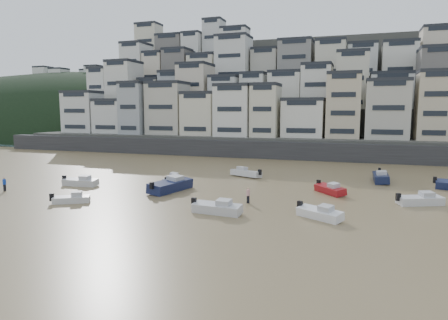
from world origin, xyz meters
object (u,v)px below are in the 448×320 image
(boat_k, at_px, (80,181))
(boat_b, at_px, (320,212))
(boat_i, at_px, (381,175))
(person_pink, at_px, (248,195))
(person_blue, at_px, (4,184))
(boat_f, at_px, (172,179))
(boat_j, at_px, (71,198))
(boat_a, at_px, (217,206))
(boat_h, at_px, (246,172))
(boat_c, at_px, (171,183))
(boat_e, at_px, (330,188))
(boat_d, at_px, (420,198))

(boat_k, bearing_deg, boat_b, -16.18)
(boat_i, distance_m, person_pink, 23.18)
(boat_b, relative_size, person_blue, 2.77)
(boat_f, bearing_deg, boat_k, 111.08)
(boat_f, bearing_deg, boat_j, 153.32)
(boat_j, relative_size, person_blue, 2.40)
(boat_f, bearing_deg, boat_a, -144.65)
(boat_a, bearing_deg, boat_b, 12.60)
(boat_a, xyz_separation_m, boat_f, (-11.06, 12.88, -0.09))
(boat_h, relative_size, boat_j, 1.28)
(boat_c, height_order, boat_h, boat_c)
(boat_c, bearing_deg, boat_a, -119.63)
(boat_a, relative_size, boat_f, 1.14)
(person_blue, bearing_deg, boat_j, -11.89)
(boat_f, bearing_deg, boat_i, -73.83)
(boat_j, bearing_deg, boat_e, -2.11)
(boat_d, relative_size, person_blue, 2.98)
(boat_a, distance_m, boat_i, 28.35)
(boat_e, xyz_separation_m, person_pink, (-8.01, -7.87, 0.20))
(boat_h, height_order, boat_k, boat_h)
(boat_e, bearing_deg, boat_j, -102.74)
(boat_c, distance_m, boat_f, 5.12)
(boat_j, distance_m, person_pink, 19.11)
(boat_b, bearing_deg, boat_e, 119.30)
(boat_c, xyz_separation_m, person_pink, (10.74, -3.06, -0.11))
(boat_k, bearing_deg, boat_j, -62.01)
(boat_k, height_order, person_blue, person_blue)
(boat_b, relative_size, boat_k, 0.94)
(boat_b, distance_m, boat_d, 13.09)
(boat_h, bearing_deg, boat_j, 80.64)
(boat_c, distance_m, boat_e, 19.36)
(boat_b, relative_size, boat_h, 0.90)
(boat_d, bearing_deg, boat_h, 128.99)
(boat_f, relative_size, boat_i, 0.73)
(boat_e, bearing_deg, boat_k, -120.79)
(boat_i, relative_size, person_blue, 3.67)
(boat_f, distance_m, boat_i, 28.96)
(boat_c, height_order, person_blue, boat_c)
(boat_b, xyz_separation_m, boat_k, (-31.45, 6.22, 0.04))
(boat_c, bearing_deg, boat_k, 105.65)
(boat_i, distance_m, boat_k, 40.98)
(boat_f, relative_size, boat_h, 0.87)
(boat_b, distance_m, boat_k, 32.06)
(boat_a, relative_size, boat_b, 1.11)
(boat_d, height_order, boat_h, boat_h)
(boat_d, bearing_deg, person_pink, 171.90)
(boat_d, distance_m, boat_f, 30.34)
(boat_j, bearing_deg, boat_h, 28.91)
(boat_j, bearing_deg, boat_b, -25.29)
(boat_d, xyz_separation_m, person_pink, (-17.45, -5.10, 0.16))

